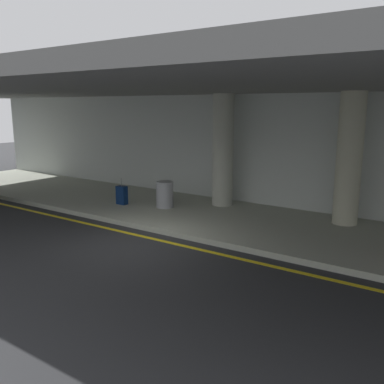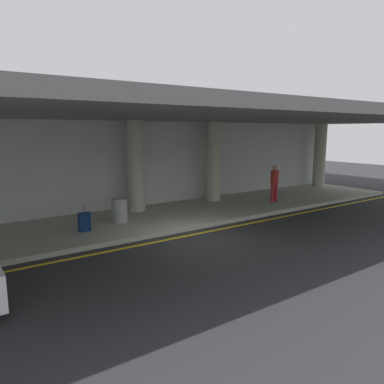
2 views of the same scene
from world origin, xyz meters
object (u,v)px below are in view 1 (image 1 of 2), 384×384
support_column_far_left (223,150)px  trash_bin_steel (165,194)px  suitcase_upright_primary (122,195)px  support_column_left_mid (349,159)px

support_column_far_left → trash_bin_steel: (-1.37, -1.37, -1.40)m
suitcase_upright_primary → trash_bin_steel: bearing=1.6°
trash_bin_steel → support_column_left_mid: bearing=14.3°
support_column_left_mid → trash_bin_steel: support_column_left_mid is taller
support_column_far_left → support_column_left_mid: 4.00m
suitcase_upright_primary → trash_bin_steel: size_ratio=1.06×
support_column_left_mid → suitcase_upright_primary: (-6.83, -1.86, -1.51)m
support_column_left_mid → trash_bin_steel: bearing=-165.7°
suitcase_upright_primary → support_column_left_mid: bearing=-1.7°
support_column_far_left → trash_bin_steel: size_ratio=4.29×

